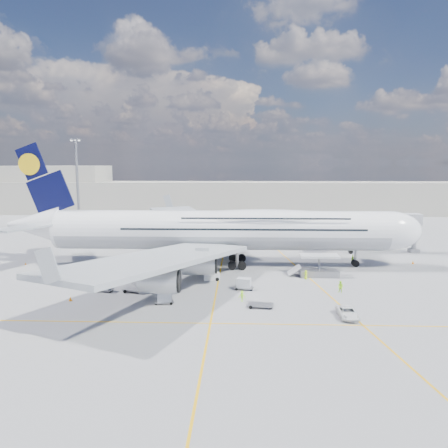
{
  "coord_description": "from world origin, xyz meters",
  "views": [
    {
      "loc": [
        3.53,
        -70.26,
        19.17
      ],
      "look_at": [
        0.59,
        8.0,
        8.17
      ],
      "focal_mm": 35.0,
      "sensor_mm": 36.0,
      "label": 1
    }
  ],
  "objects_px": {
    "cone_wing_right_outer": "(70,299)",
    "cone_wing_right_inner": "(147,286)",
    "dolly_row_c": "(135,290)",
    "dolly_nose_far": "(260,305)",
    "crew_loader": "(341,287)",
    "baggage_tug": "(212,276)",
    "crew_tug": "(242,296)",
    "dolly_back": "(104,286)",
    "service_van": "(347,313)",
    "light_mast": "(78,185)",
    "cone_tail": "(26,264)",
    "cone_nose": "(413,262)",
    "catering_truck_outer": "(129,234)",
    "catering_truck_inner": "(162,243)",
    "jet_bridge": "(366,222)",
    "cone_wing_left_inner": "(222,252)",
    "crew_nose": "(353,259)",
    "dolly_row_b": "(164,297)",
    "cone_wing_left_outer": "(198,236)",
    "dolly_nose_near": "(244,283)",
    "crew_van": "(306,275)",
    "crew_wing": "(101,279)",
    "cargo_loader": "(318,269)",
    "airliner": "(223,229)",
    "dolly_row_a": "(86,276)"
  },
  "relations": [
    {
      "from": "cone_wing_right_outer",
      "to": "cone_wing_right_inner",
      "type": "bearing_deg",
      "value": 36.44
    },
    {
      "from": "dolly_row_c",
      "to": "dolly_nose_far",
      "type": "distance_m",
      "value": 19.48
    },
    {
      "from": "crew_loader",
      "to": "baggage_tug",
      "type": "bearing_deg",
      "value": -159.28
    },
    {
      "from": "baggage_tug",
      "to": "crew_tug",
      "type": "distance_m",
      "value": 12.07
    },
    {
      "from": "dolly_back",
      "to": "service_van",
      "type": "xyz_separation_m",
      "value": [
        33.87,
        -9.9,
        -0.26
      ]
    },
    {
      "from": "light_mast",
      "to": "cone_tail",
      "type": "xyz_separation_m",
      "value": [
        2.89,
        -35.98,
        -12.97
      ]
    },
    {
      "from": "baggage_tug",
      "to": "cone_nose",
      "type": "relative_size",
      "value": 4.58
    },
    {
      "from": "crew_loader",
      "to": "crew_tug",
      "type": "height_order",
      "value": "crew_loader"
    },
    {
      "from": "dolly_back",
      "to": "cone_nose",
      "type": "distance_m",
      "value": 57.16
    },
    {
      "from": "catering_truck_outer",
      "to": "dolly_row_c",
      "type": "bearing_deg",
      "value": -44.3
    },
    {
      "from": "catering_truck_inner",
      "to": "cone_tail",
      "type": "distance_m",
      "value": 27.64
    },
    {
      "from": "jet_bridge",
      "to": "cone_wing_left_inner",
      "type": "relative_size",
      "value": 36.92
    },
    {
      "from": "crew_nose",
      "to": "dolly_row_b",
      "type": "bearing_deg",
      "value": -152.94
    },
    {
      "from": "dolly_nose_far",
      "to": "dolly_row_b",
      "type": "bearing_deg",
      "value": -175.91
    },
    {
      "from": "light_mast",
      "to": "cone_wing_left_outer",
      "type": "distance_m",
      "value": 35.07
    },
    {
      "from": "dolly_nose_near",
      "to": "crew_tug",
      "type": "relative_size",
      "value": 1.98
    },
    {
      "from": "dolly_nose_far",
      "to": "cone_wing_right_inner",
      "type": "relative_size",
      "value": 5.56
    },
    {
      "from": "dolly_row_c",
      "to": "crew_loader",
      "type": "height_order",
      "value": "crew_loader"
    },
    {
      "from": "dolly_nose_near",
      "to": "cone_wing_right_outer",
      "type": "distance_m",
      "value": 25.17
    },
    {
      "from": "dolly_back",
      "to": "crew_nose",
      "type": "bearing_deg",
      "value": 37.07
    },
    {
      "from": "dolly_row_b",
      "to": "crew_van",
      "type": "xyz_separation_m",
      "value": [
        21.29,
        13.47,
        -0.11
      ]
    },
    {
      "from": "service_van",
      "to": "crew_wing",
      "type": "height_order",
      "value": "crew_wing"
    },
    {
      "from": "catering_truck_inner",
      "to": "crew_tug",
      "type": "distance_m",
      "value": 39.02
    },
    {
      "from": "dolly_row_c",
      "to": "crew_wing",
      "type": "distance_m",
      "value": 7.91
    },
    {
      "from": "dolly_nose_near",
      "to": "crew_loader",
      "type": "relative_size",
      "value": 1.68
    },
    {
      "from": "crew_wing",
      "to": "cone_wing_left_outer",
      "type": "relative_size",
      "value": 2.75
    },
    {
      "from": "catering_truck_inner",
      "to": "crew_van",
      "type": "distance_m",
      "value": 36.1
    },
    {
      "from": "dolly_back",
      "to": "cone_tail",
      "type": "xyz_separation_m",
      "value": [
        -20.22,
        16.49,
        -0.68
      ]
    },
    {
      "from": "dolly_back",
      "to": "catering_truck_outer",
      "type": "relative_size",
      "value": 0.42
    },
    {
      "from": "cone_wing_left_outer",
      "to": "cargo_loader",
      "type": "bearing_deg",
      "value": -57.97
    },
    {
      "from": "cone_nose",
      "to": "cone_wing_left_inner",
      "type": "distance_m",
      "value": 38.02
    },
    {
      "from": "dolly_row_c",
      "to": "catering_truck_outer",
      "type": "distance_m",
      "value": 44.67
    },
    {
      "from": "catering_truck_inner",
      "to": "cone_wing_left_inner",
      "type": "height_order",
      "value": "catering_truck_inner"
    },
    {
      "from": "airliner",
      "to": "crew_van",
      "type": "height_order",
      "value": "airliner"
    },
    {
      "from": "cargo_loader",
      "to": "cone_tail",
      "type": "bearing_deg",
      "value": 173.52
    },
    {
      "from": "dolly_row_c",
      "to": "dolly_row_a",
      "type": "bearing_deg",
      "value": 158.98
    },
    {
      "from": "catering_truck_inner",
      "to": "cone_wing_right_inner",
      "type": "xyz_separation_m",
      "value": [
        2.68,
        -28.63,
        -1.31
      ]
    },
    {
      "from": "crew_van",
      "to": "cone_wing_right_outer",
      "type": "xyz_separation_m",
      "value": [
        -34.65,
        -12.75,
        -0.46
      ]
    },
    {
      "from": "crew_van",
      "to": "cone_nose",
      "type": "relative_size",
      "value": 2.56
    },
    {
      "from": "cargo_loader",
      "to": "jet_bridge",
      "type": "bearing_deg",
      "value": 54.25
    },
    {
      "from": "dolly_row_b",
      "to": "dolly_nose_near",
      "type": "relative_size",
      "value": 0.93
    },
    {
      "from": "dolly_row_b",
      "to": "crew_wing",
      "type": "relative_size",
      "value": 1.88
    },
    {
      "from": "dolly_nose_near",
      "to": "cone_wing_right_outer",
      "type": "bearing_deg",
      "value": -154.0
    },
    {
      "from": "cargo_loader",
      "to": "cone_wing_right_outer",
      "type": "height_order",
      "value": "cargo_loader"
    },
    {
      "from": "airliner",
      "to": "crew_tug",
      "type": "relative_size",
      "value": 51.49
    },
    {
      "from": "cone_tail",
      "to": "cone_wing_left_inner",
      "type": "bearing_deg",
      "value": 18.78
    },
    {
      "from": "cargo_loader",
      "to": "crew_loader",
      "type": "relative_size",
      "value": 4.72
    },
    {
      "from": "dolly_nose_near",
      "to": "cone_wing_right_inner",
      "type": "bearing_deg",
      "value": -170.54
    },
    {
      "from": "crew_tug",
      "to": "cone_wing_right_inner",
      "type": "relative_size",
      "value": 2.41
    },
    {
      "from": "catering_truck_inner",
      "to": "crew_wing",
      "type": "relative_size",
      "value": 4.06
    }
  ]
}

